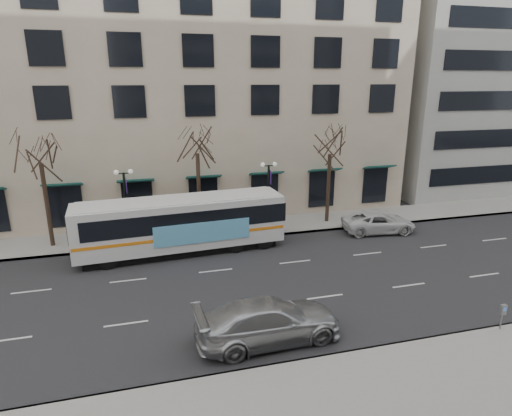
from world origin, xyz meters
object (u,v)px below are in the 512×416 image
object	(u,v)px
white_pickup	(379,222)
tree_far_right	(331,142)
tree_far_mid	(197,140)
city_bus	(183,223)
silver_car	(269,321)
tree_far_left	(39,149)
pay_station	(503,312)
lamp_post_right	(269,193)
lamp_post_left	(126,203)

from	to	relation	value
white_pickup	tree_far_right	bearing A→B (deg)	51.72
tree_far_mid	tree_far_right	xyz separation A→B (m)	(10.00, -0.00, -0.48)
city_bus	silver_car	xyz separation A→B (m)	(2.57, -10.99, -1.05)
tree_far_left	pay_station	world-z (taller)	tree_far_left
lamp_post_right	tree_far_right	bearing A→B (deg)	6.85
tree_far_left	white_pickup	bearing A→B (deg)	-7.32
tree_far_mid	silver_car	world-z (taller)	tree_far_mid
tree_far_right	lamp_post_right	size ratio (longest dim) A/B	1.55
tree_far_left	lamp_post_left	distance (m)	6.29
tree_far_mid	white_pickup	distance (m)	14.54
tree_far_mid	silver_car	distance (m)	15.25
city_bus	lamp_post_right	bearing A→B (deg)	16.28
silver_car	pay_station	size ratio (longest dim) A/B	5.30
silver_car	pay_station	bearing A→B (deg)	-104.44
lamp_post_right	city_bus	world-z (taller)	lamp_post_right
white_pickup	pay_station	distance (m)	13.26
pay_station	lamp_post_right	bearing A→B (deg)	116.61
tree_far_right	tree_far_mid	bearing A→B (deg)	180.00
lamp_post_right	silver_car	xyz separation A→B (m)	(-3.95, -13.39, -2.02)
city_bus	silver_car	bearing A→B (deg)	-80.77
city_bus	white_pickup	world-z (taller)	city_bus
tree_far_right	silver_car	size ratio (longest dim) A/B	1.26
lamp_post_left	lamp_post_right	xyz separation A→B (m)	(10.00, 0.00, 0.00)
lamp_post_left	lamp_post_right	distance (m)	10.00
white_pickup	lamp_post_right	bearing A→B (deg)	81.05
tree_far_left	lamp_post_right	distance (m)	15.48
tree_far_right	silver_car	world-z (taller)	tree_far_right
tree_far_left	silver_car	xyz separation A→B (m)	(11.06, -13.99, -5.77)
lamp_post_right	white_pickup	size ratio (longest dim) A/B	0.98
lamp_post_right	pay_station	xyz separation A→B (m)	(6.29, -15.50, -1.92)
tree_far_left	city_bus	world-z (taller)	tree_far_left
tree_far_right	white_pickup	world-z (taller)	tree_far_right
tree_far_mid	lamp_post_left	distance (m)	6.40
tree_far_left	tree_far_right	bearing A→B (deg)	0.00
tree_far_left	lamp_post_left	world-z (taller)	tree_far_left
tree_far_left	white_pickup	size ratio (longest dim) A/B	1.57
lamp_post_left	city_bus	bearing A→B (deg)	-34.56
tree_far_mid	tree_far_right	world-z (taller)	tree_far_mid
lamp_post_left	lamp_post_right	bearing A→B (deg)	0.00
city_bus	pay_station	world-z (taller)	city_bus
tree_far_right	city_bus	bearing A→B (deg)	-165.40
lamp_post_right	silver_car	bearing A→B (deg)	-106.44
tree_far_left	city_bus	size ratio (longest dim) A/B	0.62
tree_far_right	city_bus	distance (m)	12.70
tree_far_left	silver_car	size ratio (longest dim) A/B	1.31
tree_far_mid	city_bus	world-z (taller)	tree_far_mid
tree_far_mid	lamp_post_right	size ratio (longest dim) A/B	1.64
tree_far_right	lamp_post_left	bearing A→B (deg)	-177.71
lamp_post_left	silver_car	size ratio (longest dim) A/B	0.82
pay_station	white_pickup	bearing A→B (deg)	87.84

